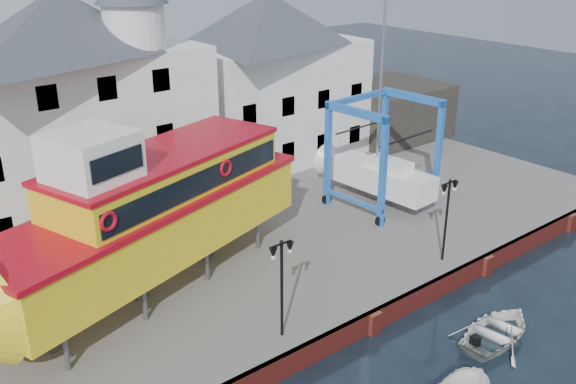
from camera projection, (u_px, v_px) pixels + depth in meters
ground at (373, 333)px, 27.32m from camera, size 140.00×140.00×0.00m
hardstanding at (228, 234)px, 35.05m from camera, size 44.00×22.00×1.00m
quay_wall at (372, 322)px, 27.21m from camera, size 44.00×0.47×1.00m
building_white_main at (73, 99)px, 34.93m from camera, size 14.00×8.30×14.00m
building_white_right at (269, 77)px, 43.72m from camera, size 12.00×8.00×11.20m
shed_dark at (388, 110)px, 49.47m from camera, size 8.00×7.00×4.00m
lamp_post_left at (282, 264)px, 24.28m from camera, size 1.12×0.32×4.20m
lamp_post_right at (448, 200)px, 30.09m from camera, size 1.12×0.32×4.20m
tour_boat at (132, 219)px, 26.74m from camera, size 18.65×9.51×7.92m
travel_lift at (373, 168)px, 37.53m from camera, size 5.78×7.95×11.84m
motorboat_b at (497, 337)px, 27.01m from camera, size 4.61×3.53×0.89m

